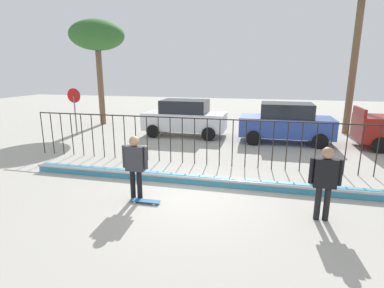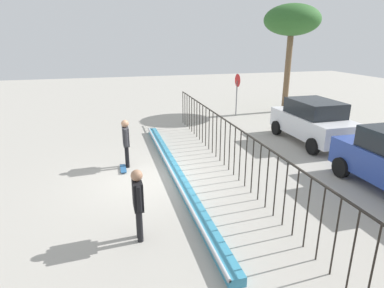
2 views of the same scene
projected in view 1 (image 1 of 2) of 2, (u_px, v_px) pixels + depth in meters
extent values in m
plane|color=#ADA89E|center=(188.00, 195.00, 8.45)|extent=(60.00, 60.00, 0.00)
cube|color=teal|center=(195.00, 180.00, 9.30)|extent=(11.00, 0.36, 0.22)
cylinder|color=#B2B2B7|center=(194.00, 178.00, 9.11)|extent=(11.00, 0.09, 0.09)
cylinder|color=black|center=(43.00, 133.00, 12.54)|extent=(0.04, 0.04, 1.74)
cylinder|color=black|center=(52.00, 133.00, 12.44)|extent=(0.04, 0.04, 1.74)
cylinder|color=black|center=(62.00, 134.00, 12.33)|extent=(0.04, 0.04, 1.74)
cylinder|color=black|center=(72.00, 134.00, 12.23)|extent=(0.04, 0.04, 1.74)
cylinder|color=black|center=(82.00, 135.00, 12.12)|extent=(0.04, 0.04, 1.74)
cylinder|color=black|center=(93.00, 135.00, 12.01)|extent=(0.04, 0.04, 1.74)
cylinder|color=black|center=(103.00, 136.00, 11.91)|extent=(0.04, 0.04, 1.74)
cylinder|color=black|center=(114.00, 137.00, 11.80)|extent=(0.04, 0.04, 1.74)
cylinder|color=black|center=(125.00, 137.00, 11.70)|extent=(0.04, 0.04, 1.74)
cylinder|color=black|center=(136.00, 138.00, 11.59)|extent=(0.04, 0.04, 1.74)
cylinder|color=black|center=(147.00, 138.00, 11.48)|extent=(0.04, 0.04, 1.74)
cylinder|color=black|center=(159.00, 139.00, 11.38)|extent=(0.04, 0.04, 1.74)
cylinder|color=black|center=(170.00, 140.00, 11.27)|extent=(0.04, 0.04, 1.74)
cylinder|color=black|center=(182.00, 140.00, 11.17)|extent=(0.04, 0.04, 1.74)
cylinder|color=black|center=(195.00, 141.00, 11.06)|extent=(0.04, 0.04, 1.74)
cylinder|color=black|center=(207.00, 142.00, 10.95)|extent=(0.04, 0.04, 1.74)
cylinder|color=black|center=(220.00, 142.00, 10.85)|extent=(0.04, 0.04, 1.74)
cylinder|color=black|center=(233.00, 143.00, 10.74)|extent=(0.04, 0.04, 1.74)
cylinder|color=black|center=(246.00, 144.00, 10.64)|extent=(0.04, 0.04, 1.74)
cylinder|color=black|center=(259.00, 145.00, 10.53)|extent=(0.04, 0.04, 1.74)
cylinder|color=black|center=(273.00, 145.00, 10.42)|extent=(0.04, 0.04, 1.74)
cylinder|color=black|center=(287.00, 146.00, 10.32)|extent=(0.04, 0.04, 1.74)
cylinder|color=black|center=(301.00, 147.00, 10.21)|extent=(0.04, 0.04, 1.74)
cylinder|color=black|center=(316.00, 148.00, 10.11)|extent=(0.04, 0.04, 1.74)
cylinder|color=black|center=(331.00, 149.00, 10.00)|extent=(0.04, 0.04, 1.74)
cylinder|color=black|center=(346.00, 149.00, 9.90)|extent=(0.04, 0.04, 1.74)
cylinder|color=black|center=(361.00, 150.00, 9.79)|extent=(0.04, 0.04, 1.74)
cylinder|color=black|center=(377.00, 151.00, 9.68)|extent=(0.04, 0.04, 1.74)
cube|color=black|center=(207.00, 119.00, 10.75)|extent=(14.00, 0.04, 0.04)
cylinder|color=black|center=(133.00, 185.00, 8.09)|extent=(0.14, 0.14, 0.82)
cylinder|color=black|center=(140.00, 185.00, 8.05)|extent=(0.14, 0.14, 0.82)
cube|color=#333338|center=(135.00, 158.00, 7.89)|extent=(0.50, 0.21, 0.67)
sphere|color=#A87A5B|center=(134.00, 141.00, 7.78)|extent=(0.27, 0.27, 0.27)
cylinder|color=#333338|center=(124.00, 156.00, 7.95)|extent=(0.11, 0.11, 0.60)
cylinder|color=#333338|center=(146.00, 158.00, 7.82)|extent=(0.11, 0.11, 0.60)
cube|color=#26598C|center=(145.00, 201.00, 7.91)|extent=(0.80, 0.20, 0.02)
cylinder|color=silver|center=(156.00, 202.00, 7.93)|extent=(0.05, 0.03, 0.05)
cylinder|color=silver|center=(154.00, 204.00, 7.79)|extent=(0.05, 0.03, 0.05)
cylinder|color=silver|center=(137.00, 200.00, 8.05)|extent=(0.05, 0.03, 0.05)
cylinder|color=silver|center=(135.00, 202.00, 7.91)|extent=(0.05, 0.03, 0.05)
cylinder|color=black|center=(318.00, 203.00, 6.97)|extent=(0.14, 0.14, 0.82)
cylinder|color=black|center=(327.00, 204.00, 6.93)|extent=(0.14, 0.14, 0.82)
cube|color=black|center=(326.00, 173.00, 6.77)|extent=(0.50, 0.21, 0.67)
sphere|color=#A87A5B|center=(328.00, 153.00, 6.66)|extent=(0.27, 0.27, 0.27)
cylinder|color=black|center=(312.00, 171.00, 6.83)|extent=(0.11, 0.11, 0.60)
cylinder|color=black|center=(340.00, 173.00, 6.69)|extent=(0.11, 0.11, 0.60)
cube|color=silver|center=(185.00, 121.00, 15.98)|extent=(4.30, 1.90, 0.90)
cube|color=#1E2328|center=(185.00, 106.00, 15.80)|extent=(2.37, 1.71, 0.66)
cylinder|color=black|center=(215.00, 127.00, 16.66)|extent=(0.68, 0.22, 0.68)
cylinder|color=black|center=(209.00, 134.00, 14.86)|extent=(0.68, 0.22, 0.68)
cylinder|color=black|center=(165.00, 125.00, 17.32)|extent=(0.68, 0.22, 0.68)
cylinder|color=black|center=(153.00, 131.00, 15.53)|extent=(0.68, 0.22, 0.68)
cube|color=#2D479E|center=(285.00, 126.00, 14.44)|extent=(4.30, 1.90, 0.90)
cube|color=#1E2328|center=(287.00, 110.00, 14.25)|extent=(2.37, 1.71, 0.66)
cylinder|color=black|center=(314.00, 133.00, 15.11)|extent=(0.68, 0.22, 0.68)
cylinder|color=black|center=(320.00, 141.00, 13.32)|extent=(0.68, 0.22, 0.68)
cylinder|color=black|center=(255.00, 130.00, 15.77)|extent=(0.68, 0.22, 0.68)
cylinder|color=black|center=(253.00, 138.00, 13.98)|extent=(0.68, 0.22, 0.68)
cube|color=maroon|center=(360.00, 112.00, 13.36)|extent=(0.12, 1.75, 0.36)
cylinder|color=black|center=(366.00, 136.00, 14.40)|extent=(0.68, 0.22, 0.68)
cylinder|color=black|center=(380.00, 145.00, 12.61)|extent=(0.68, 0.22, 0.68)
cylinder|color=slate|center=(75.00, 116.00, 15.95)|extent=(0.07, 0.07, 2.10)
cylinder|color=red|center=(74.00, 96.00, 15.71)|extent=(0.76, 0.02, 0.76)
cylinder|color=brown|center=(353.00, 69.00, 15.85)|extent=(0.36, 0.36, 6.99)
cylinder|color=brown|center=(101.00, 88.00, 19.04)|extent=(0.36, 0.36, 4.59)
ellipsoid|color=#2D6028|center=(97.00, 35.00, 18.28)|extent=(3.31, 3.31, 1.82)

